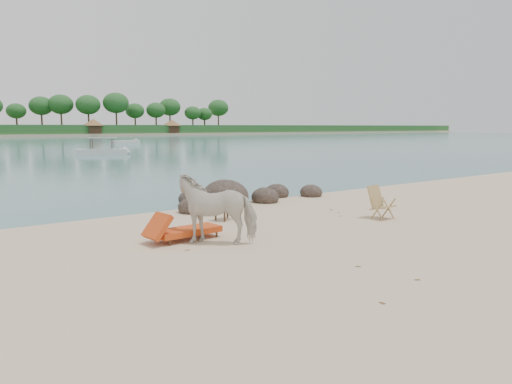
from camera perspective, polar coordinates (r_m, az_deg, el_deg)
boulders at (r=17.19m, az=-2.14°, el=-0.65°), size 6.22×2.75×1.15m
cow at (r=11.39m, az=-4.46°, el=-1.95°), size 1.94×1.86×1.56m
side_table at (r=14.06m, az=-3.44°, el=-2.25°), size 0.76×0.60×0.53m
lounge_chair at (r=11.74m, az=-7.86°, el=-4.11°), size 2.01×0.81×0.59m
deck_chair at (r=14.62m, az=14.31°, el=-1.29°), size 0.65×0.71×0.94m
boat_mid at (r=50.74m, az=-17.22°, el=5.67°), size 5.30×3.71×2.64m
boat_far at (r=80.12m, az=-14.69°, el=5.60°), size 5.80×3.25×0.66m
dead_leaves at (r=12.33m, az=9.42°, el=-4.96°), size 7.12×6.56×0.00m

